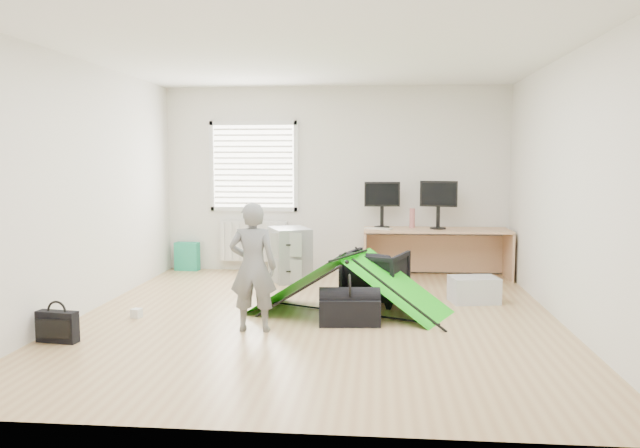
# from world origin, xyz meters

# --- Properties ---
(ground) EXTENTS (5.50, 5.50, 0.00)m
(ground) POSITION_xyz_m (0.00, 0.00, 0.00)
(ground) COLOR tan
(ground) RESTS_ON ground
(back_wall) EXTENTS (5.00, 0.02, 2.70)m
(back_wall) POSITION_xyz_m (0.00, 2.75, 1.35)
(back_wall) COLOR silver
(back_wall) RESTS_ON ground
(window) EXTENTS (1.20, 0.06, 1.20)m
(window) POSITION_xyz_m (-1.20, 2.71, 1.55)
(window) COLOR silver
(window) RESTS_ON back_wall
(radiator) EXTENTS (1.00, 0.12, 0.60)m
(radiator) POSITION_xyz_m (-1.20, 2.67, 0.45)
(radiator) COLOR silver
(radiator) RESTS_ON back_wall
(desk) EXTENTS (2.03, 0.68, 0.69)m
(desk) POSITION_xyz_m (1.44, 2.38, 0.34)
(desk) COLOR tan
(desk) RESTS_ON ground
(filing_cabinet) EXTENTS (0.68, 0.76, 0.73)m
(filing_cabinet) POSITION_xyz_m (-0.56, 1.98, 0.36)
(filing_cabinet) COLOR gray
(filing_cabinet) RESTS_ON ground
(monitor_left) EXTENTS (0.51, 0.16, 0.48)m
(monitor_left) POSITION_xyz_m (0.69, 2.48, 0.93)
(monitor_left) COLOR black
(monitor_left) RESTS_ON desk
(monitor_right) EXTENTS (0.52, 0.21, 0.49)m
(monitor_right) POSITION_xyz_m (1.46, 2.40, 0.93)
(monitor_right) COLOR black
(monitor_right) RESTS_ON desk
(keyboard) EXTENTS (0.41, 0.27, 0.02)m
(keyboard) POSITION_xyz_m (0.63, 2.29, 0.70)
(keyboard) COLOR beige
(keyboard) RESTS_ON desk
(thermos) EXTENTS (0.10, 0.10, 0.28)m
(thermos) POSITION_xyz_m (1.11, 2.50, 0.82)
(thermos) COLOR #B06363
(thermos) RESTS_ON desk
(office_chair) EXTENTS (0.84, 0.85, 0.61)m
(office_chair) POSITION_xyz_m (0.61, 0.79, 0.30)
(office_chair) COLOR black
(office_chair) RESTS_ON ground
(person) EXTENTS (0.47, 0.32, 1.25)m
(person) POSITION_xyz_m (-0.56, -0.53, 0.63)
(person) COLOR slate
(person) RESTS_ON ground
(kite) EXTENTS (2.23, 1.64, 0.63)m
(kite) POSITION_xyz_m (0.33, 0.22, 0.32)
(kite) COLOR #1DDA14
(kite) RESTS_ON ground
(storage_crate) EXTENTS (0.59, 0.47, 0.30)m
(storage_crate) POSITION_xyz_m (1.75, 0.89, 0.15)
(storage_crate) COLOR silver
(storage_crate) RESTS_ON ground
(tote_bag) EXTENTS (0.37, 0.18, 0.42)m
(tote_bag) POSITION_xyz_m (-2.20, 2.62, 0.21)
(tote_bag) COLOR #21A179
(tote_bag) RESTS_ON ground
(laptop_bag) EXTENTS (0.40, 0.17, 0.29)m
(laptop_bag) POSITION_xyz_m (-2.26, -1.07, 0.14)
(laptop_bag) COLOR black
(laptop_bag) RESTS_ON ground
(white_box) EXTENTS (0.12, 0.12, 0.10)m
(white_box) POSITION_xyz_m (-1.88, -0.16, 0.05)
(white_box) COLOR silver
(white_box) RESTS_ON ground
(duffel_bag) EXTENTS (0.64, 0.36, 0.27)m
(duffel_bag) POSITION_xyz_m (0.35, -0.21, 0.13)
(duffel_bag) COLOR black
(duffel_bag) RESTS_ON ground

